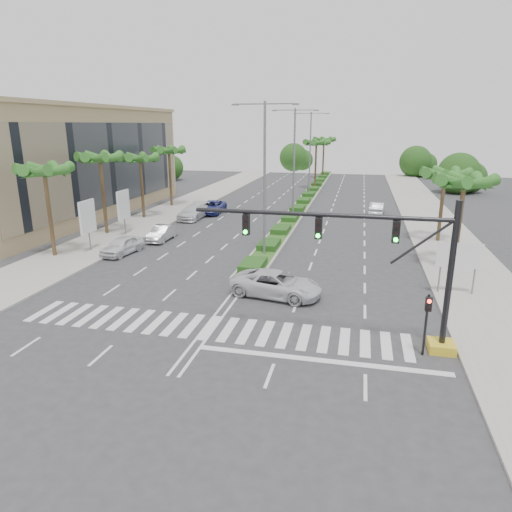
% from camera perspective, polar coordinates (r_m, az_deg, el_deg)
% --- Properties ---
extents(ground, '(160.00, 160.00, 0.00)m').
position_cam_1_polar(ground, '(24.49, -5.78, -8.91)').
color(ground, '#333335').
rests_on(ground, ground).
extents(footpath_right, '(6.00, 120.00, 0.15)m').
position_cam_1_polar(footpath_right, '(42.98, 23.04, 1.03)').
color(footpath_right, gray).
rests_on(footpath_right, ground).
extents(footpath_left, '(6.00, 120.00, 0.15)m').
position_cam_1_polar(footpath_left, '(47.85, -15.57, 3.17)').
color(footpath_left, gray).
rests_on(footpath_left, ground).
extents(median, '(2.20, 75.00, 0.20)m').
position_cam_1_polar(median, '(67.16, 6.50, 7.29)').
color(median, gray).
rests_on(median, ground).
extents(median_grass, '(1.80, 75.00, 0.04)m').
position_cam_1_polar(median_grass, '(67.14, 6.50, 7.39)').
color(median_grass, '#25591E').
rests_on(median_grass, median).
extents(building, '(12.00, 36.00, 12.00)m').
position_cam_1_polar(building, '(57.73, -22.84, 10.62)').
color(building, tan).
rests_on(building, ground).
extents(signal_gantry, '(12.60, 1.20, 7.20)m').
position_cam_1_polar(signal_gantry, '(22.17, 17.35, -2.70)').
color(signal_gantry, gold).
rests_on(signal_gantry, ground).
extents(pedestrian_signal, '(0.28, 0.36, 3.00)m').
position_cam_1_polar(pedestrian_signal, '(22.18, 20.60, -6.91)').
color(pedestrian_signal, black).
rests_on(pedestrian_signal, ground).
extents(direction_sign, '(2.70, 0.11, 3.40)m').
position_cam_1_polar(direction_sign, '(30.66, 24.05, -0.19)').
color(direction_sign, slate).
rests_on(direction_sign, ground).
extents(billboard_near, '(0.18, 2.10, 4.35)m').
position_cam_1_polar(billboard_near, '(40.20, -20.32, 4.57)').
color(billboard_near, slate).
rests_on(billboard_near, ground).
extents(billboard_far, '(0.18, 2.10, 4.35)m').
position_cam_1_polar(billboard_far, '(45.25, -16.25, 6.13)').
color(billboard_far, slate).
rests_on(billboard_far, ground).
extents(palm_left_near, '(4.57, 4.68, 7.55)m').
position_cam_1_polar(palm_left_near, '(39.22, -24.93, 9.34)').
color(palm_left_near, brown).
rests_on(palm_left_near, ground).
extents(palm_left_mid, '(4.57, 4.68, 7.95)m').
position_cam_1_polar(palm_left_mid, '(45.77, -18.89, 11.23)').
color(palm_left_mid, brown).
rests_on(palm_left_mid, ground).
extents(palm_left_far, '(4.57, 4.68, 7.35)m').
position_cam_1_polar(palm_left_far, '(52.79, -14.29, 11.50)').
color(palm_left_far, brown).
rests_on(palm_left_far, ground).
extents(palm_left_end, '(4.57, 4.68, 7.75)m').
position_cam_1_polar(palm_left_end, '(59.99, -10.82, 12.58)').
color(palm_left_end, brown).
rests_on(palm_left_end, ground).
extents(palm_right_near, '(4.57, 4.68, 7.05)m').
position_cam_1_polar(palm_right_near, '(35.96, 24.58, 8.11)').
color(palm_right_near, brown).
rests_on(palm_right_near, ground).
extents(palm_right_far, '(4.57, 4.68, 6.75)m').
position_cam_1_polar(palm_right_far, '(43.81, 22.54, 9.15)').
color(palm_right_far, brown).
rests_on(palm_right_far, ground).
extents(palm_median_a, '(4.57, 4.68, 8.05)m').
position_cam_1_polar(palm_median_a, '(76.39, 7.55, 13.65)').
color(palm_median_a, brown).
rests_on(palm_median_a, ground).
extents(palm_median_b, '(4.57, 4.68, 8.05)m').
position_cam_1_polar(palm_median_b, '(91.32, 8.49, 14.01)').
color(palm_median_b, brown).
rests_on(palm_median_b, ground).
extents(streetlight_near, '(5.10, 0.25, 12.00)m').
position_cam_1_polar(streetlight_near, '(35.90, 1.08, 10.51)').
color(streetlight_near, slate).
rests_on(streetlight_near, ground).
extents(streetlight_mid, '(5.10, 0.25, 12.00)m').
position_cam_1_polar(streetlight_mid, '(51.61, 4.79, 12.18)').
color(streetlight_mid, slate).
rests_on(streetlight_mid, ground).
extents(streetlight_far, '(5.10, 0.25, 12.00)m').
position_cam_1_polar(streetlight_far, '(67.46, 6.78, 13.06)').
color(streetlight_far, slate).
rests_on(streetlight_far, ground).
extents(car_parked_a, '(2.32, 4.53, 1.48)m').
position_cam_1_polar(car_parked_a, '(39.09, -16.40, 1.27)').
color(car_parked_a, silver).
rests_on(car_parked_a, ground).
extents(car_parked_b, '(1.49, 4.21, 1.38)m').
position_cam_1_polar(car_parked_b, '(42.92, -11.69, 2.83)').
color(car_parked_b, '#B9B9BE').
rests_on(car_parked_b, ground).
extents(car_parked_c, '(2.64, 5.47, 1.50)m').
position_cam_1_polar(car_parked_c, '(55.22, -5.53, 6.09)').
color(car_parked_c, navy).
rests_on(car_parked_c, ground).
extents(car_parked_d, '(2.41, 5.64, 1.62)m').
position_cam_1_polar(car_parked_d, '(52.26, -7.84, 5.51)').
color(car_parked_d, silver).
rests_on(car_parked_d, ground).
extents(car_crossing, '(6.08, 3.64, 1.58)m').
position_cam_1_polar(car_crossing, '(28.38, 2.56, -3.52)').
color(car_crossing, silver).
rests_on(car_crossing, ground).
extents(car_right, '(2.02, 4.61, 1.47)m').
position_cam_1_polar(car_right, '(56.11, 14.89, 5.77)').
color(car_right, '#B7B8BC').
rests_on(car_right, ground).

